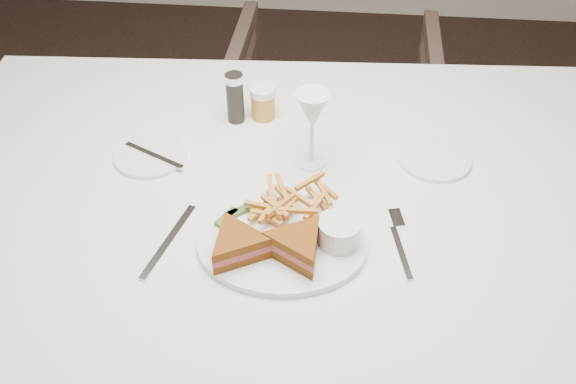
{
  "coord_description": "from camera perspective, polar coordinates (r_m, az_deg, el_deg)",
  "views": [
    {
      "loc": [
        -0.14,
        -0.84,
        1.63
      ],
      "look_at": [
        -0.23,
        0.08,
        0.8
      ],
      "focal_mm": 40.0,
      "sensor_mm": 36.0,
      "label": 1
    }
  ],
  "objects": [
    {
      "name": "table_setting",
      "position": [
        1.25,
        -0.12,
        -0.49
      ],
      "size": [
        0.78,
        0.61,
        0.18
      ],
      "color": "white",
      "rests_on": "table"
    },
    {
      "name": "table",
      "position": [
        1.59,
        0.17,
        -10.24
      ],
      "size": [
        1.64,
        1.15,
        0.75
      ],
      "primitive_type": "cube",
      "rotation": [
        0.0,
        0.0,
        0.06
      ],
      "color": "silver",
      "rests_on": "ground"
    },
    {
      "name": "chair_far",
      "position": [
        2.21,
        3.86,
        6.33
      ],
      "size": [
        0.69,
        0.65,
        0.7
      ],
      "primitive_type": "imported",
      "rotation": [
        0.0,
        0.0,
        3.12
      ],
      "color": "#433129",
      "rests_on": "ground"
    }
  ]
}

